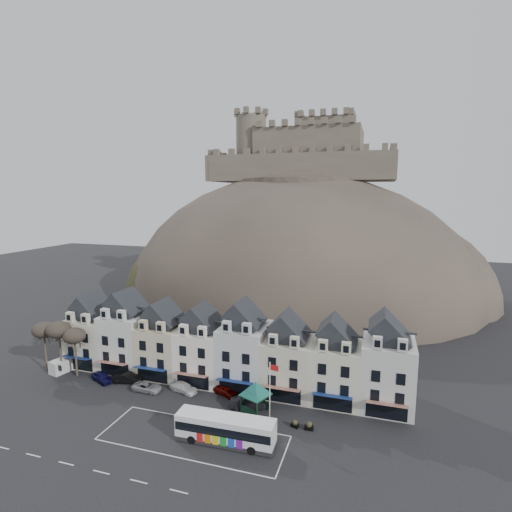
{
  "coord_description": "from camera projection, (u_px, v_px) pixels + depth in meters",
  "views": [
    {
      "loc": [
        22.13,
        -37.86,
        28.68
      ],
      "look_at": [
        2.59,
        24.0,
        18.47
      ],
      "focal_mm": 28.0,
      "sensor_mm": 36.0,
      "label": 1
    }
  ],
  "objects": [
    {
      "name": "ground",
      "position": [
        173.0,
        441.0,
        46.7
      ],
      "size": [
        300.0,
        300.0,
        0.0
      ],
      "primitive_type": "plane",
      "color": "black",
      "rests_on": "ground"
    },
    {
      "name": "coach_bay_markings",
      "position": [
        194.0,
        438.0,
        47.29
      ],
      "size": [
        22.0,
        7.5,
        0.01
      ],
      "primitive_type": "cube",
      "color": "silver",
      "rests_on": "ground"
    },
    {
      "name": "townhouse_terrace",
      "position": [
        225.0,
        348.0,
        60.88
      ],
      "size": [
        54.4,
        9.35,
        11.8
      ],
      "color": "beige",
      "rests_on": "ground"
    },
    {
      "name": "castle_hill",
      "position": [
        300.0,
        297.0,
        111.27
      ],
      "size": [
        100.0,
        76.0,
        68.0
      ],
      "color": "#3B342D",
      "rests_on": "ground"
    },
    {
      "name": "castle",
      "position": [
        305.0,
        152.0,
        111.83
      ],
      "size": [
        50.2,
        22.2,
        22.0
      ],
      "color": "brown",
      "rests_on": "ground"
    },
    {
      "name": "tree_left_far",
      "position": [
        44.0,
        330.0,
        64.15
      ],
      "size": [
        3.61,
        3.61,
        8.24
      ],
      "color": "#3B3225",
      "rests_on": "ground"
    },
    {
      "name": "tree_left_mid",
      "position": [
        59.0,
        330.0,
        63.2
      ],
      "size": [
        3.78,
        3.78,
        8.64
      ],
      "color": "#3B3225",
      "rests_on": "ground"
    },
    {
      "name": "tree_left_near",
      "position": [
        74.0,
        336.0,
        62.42
      ],
      "size": [
        3.43,
        3.43,
        7.84
      ],
      "color": "#3B3225",
      "rests_on": "ground"
    },
    {
      "name": "bus",
      "position": [
        225.0,
        428.0,
        46.09
      ],
      "size": [
        11.73,
        3.07,
        3.29
      ],
      "rotation": [
        0.0,
        0.0,
        0.03
      ],
      "color": "#262628",
      "rests_on": "ground"
    },
    {
      "name": "bus_shelter",
      "position": [
        255.0,
        389.0,
        52.5
      ],
      "size": [
        6.09,
        6.09,
        4.19
      ],
      "rotation": [
        0.0,
        0.0,
        -0.4
      ],
      "color": "#10311E",
      "rests_on": "ground"
    },
    {
      "name": "red_buoy",
      "position": [
        266.0,
        427.0,
        47.88
      ],
      "size": [
        1.47,
        1.47,
        1.73
      ],
      "rotation": [
        0.0,
        0.0,
        0.32
      ],
      "color": "black",
      "rests_on": "ground"
    },
    {
      "name": "flagpole",
      "position": [
        270.0,
        390.0,
        49.15
      ],
      "size": [
        1.19,
        0.3,
        8.32
      ],
      "rotation": [
        0.0,
        0.0,
        -0.19
      ],
      "color": "silver",
      "rests_on": "ground"
    },
    {
      "name": "white_van",
      "position": [
        65.0,
        364.0,
        65.13
      ],
      "size": [
        2.97,
        4.94,
        2.11
      ],
      "rotation": [
        0.0,
        0.0,
        -0.22
      ],
      "color": "silver",
      "rests_on": "ground"
    },
    {
      "name": "planter_west",
      "position": [
        309.0,
        426.0,
        48.82
      ],
      "size": [
        1.13,
        0.76,
        1.09
      ],
      "rotation": [
        0.0,
        0.0,
        0.08
      ],
      "color": "black",
      "rests_on": "ground"
    },
    {
      "name": "planter_east",
      "position": [
        295.0,
        424.0,
        49.36
      ],
      "size": [
        1.05,
        0.72,
        0.96
      ],
      "rotation": [
        0.0,
        0.0,
        -0.28
      ],
      "color": "black",
      "rests_on": "ground"
    },
    {
      "name": "car_navy",
      "position": [
        102.0,
        377.0,
        61.33
      ],
      "size": [
        4.55,
        3.26,
        1.44
      ],
      "primitive_type": "imported",
      "rotation": [
        0.0,
        0.0,
        1.16
      ],
      "color": "#0D0C3D",
      "rests_on": "ground"
    },
    {
      "name": "car_black",
      "position": [
        127.0,
        378.0,
        60.98
      ],
      "size": [
        4.93,
        2.53,
        1.55
      ],
      "primitive_type": "imported",
      "rotation": [
        0.0,
        0.0,
        1.77
      ],
      "color": "black",
      "rests_on": "ground"
    },
    {
      "name": "car_silver",
      "position": [
        147.0,
        387.0,
        58.41
      ],
      "size": [
        4.38,
        2.11,
        1.23
      ],
      "primitive_type": "imported",
      "rotation": [
        0.0,
        0.0,
        1.55
      ],
      "color": "#9A9CA2",
      "rests_on": "ground"
    },
    {
      "name": "car_white",
      "position": [
        183.0,
        387.0,
        58.21
      ],
      "size": [
        4.83,
        2.99,
        1.31
      ],
      "primitive_type": "imported",
      "rotation": [
        0.0,
        0.0,
        1.29
      ],
      "color": "silver",
      "rests_on": "ground"
    },
    {
      "name": "car_maroon",
      "position": [
        226.0,
        390.0,
        57.36
      ],
      "size": [
        4.7,
        3.37,
        1.49
      ],
      "primitive_type": "imported",
      "rotation": [
        0.0,
        0.0,
        1.16
      ],
      "color": "#500804",
      "rests_on": "ground"
    },
    {
      "name": "car_charcoal",
      "position": [
        248.0,
        403.0,
        53.75
      ],
      "size": [
        5.09,
        3.03,
        1.58
      ],
      "primitive_type": "imported",
      "rotation": [
        0.0,
        0.0,
        1.87
      ],
      "color": "black",
      "rests_on": "ground"
    }
  ]
}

